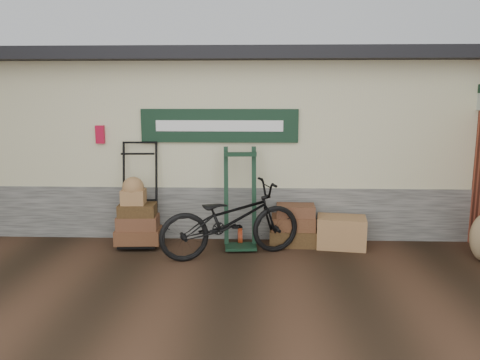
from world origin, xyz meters
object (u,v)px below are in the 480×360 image
(porter_trolley, at_px, (139,193))
(bicycle, at_px, (231,216))
(suitcase_stack, at_px, (293,224))
(green_barrow, at_px, (240,198))
(wicker_hamper, at_px, (341,232))

(porter_trolley, height_order, bicycle, porter_trolley)
(suitcase_stack, relative_size, bicycle, 0.35)
(green_barrow, xyz_separation_m, bicycle, (-0.13, -0.45, -0.17))
(suitcase_stack, xyz_separation_m, wicker_hamper, (0.77, -0.10, -0.09))
(green_barrow, bearing_deg, wicker_hamper, -2.81)
(porter_trolley, bearing_deg, green_barrow, -7.36)
(porter_trolley, relative_size, suitcase_stack, 2.23)
(bicycle, bearing_deg, porter_trolley, 49.77)
(porter_trolley, xyz_separation_m, wicker_hamper, (3.31, -0.06, -0.61))
(porter_trolley, distance_m, wicker_hamper, 3.37)
(porter_trolley, distance_m, green_barrow, 1.67)
(suitcase_stack, bearing_deg, green_barrow, -169.90)
(wicker_hamper, bearing_deg, porter_trolley, 178.96)
(green_barrow, bearing_deg, suitcase_stack, 5.35)
(wicker_hamper, xyz_separation_m, bicycle, (-1.77, -0.50, 0.39))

